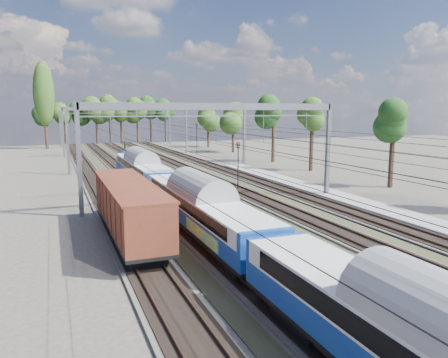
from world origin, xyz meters
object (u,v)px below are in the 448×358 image
object	(u,v)px
worker	(125,145)
emu_train	(202,202)
freight_boxcar	(129,207)
signal_near	(238,160)
signal_far	(197,134)

from	to	relation	value
worker	emu_train	bearing A→B (deg)	174.95
freight_boxcar	worker	world-z (taller)	freight_boxcar
worker	signal_near	world-z (taller)	signal_near
signal_far	signal_near	bearing A→B (deg)	-114.16
emu_train	signal_far	world-z (taller)	signal_far
freight_boxcar	signal_near	xyz separation A→B (m)	(13.74, 14.07, 1.00)
signal_near	signal_far	world-z (taller)	signal_far
worker	signal_near	distance (m)	53.56
signal_near	freight_boxcar	bearing A→B (deg)	-138.36
signal_near	emu_train	bearing A→B (deg)	-124.78
emu_train	freight_boxcar	xyz separation A→B (m)	(-4.50, 1.46, -0.24)
worker	signal_near	xyz separation A→B (m)	(3.54, -53.40, 2.24)
worker	signal_near	size ratio (longest dim) A/B	0.38
freight_boxcar	worker	xyz separation A→B (m)	(10.20, 67.46, -1.25)
emu_train	freight_boxcar	world-z (taller)	emu_train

